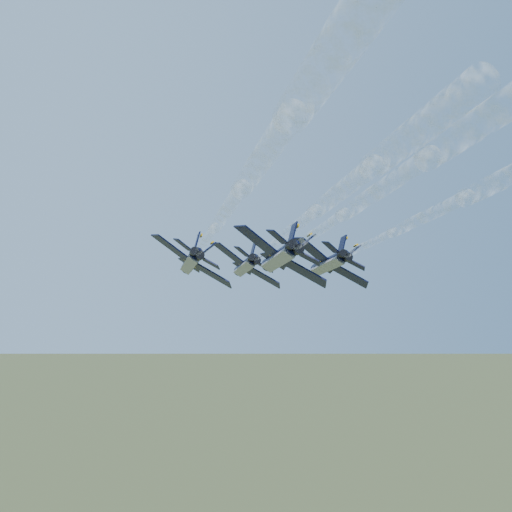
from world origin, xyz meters
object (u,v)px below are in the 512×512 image
object	(u,v)px
jet_lead	(246,266)
jet_slot	(279,257)
jet_left	(191,262)
jet_right	(328,263)

from	to	relation	value
jet_lead	jet_slot	distance (m)	28.70
jet_left	jet_slot	world-z (taller)	same
jet_lead	jet_slot	size ratio (longest dim) A/B	1.00
jet_lead	jet_right	distance (m)	16.68
jet_lead	jet_right	bearing A→B (deg)	-48.38
jet_right	jet_slot	xyz separation A→B (m)	(-14.13, -13.76, 0.00)
jet_lead	jet_right	size ratio (longest dim) A/B	1.00
jet_lead	jet_left	size ratio (longest dim) A/B	1.00
jet_lead	jet_slot	xyz separation A→B (m)	(-5.66, -28.13, 0.00)
jet_lead	jet_left	distance (m)	17.39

